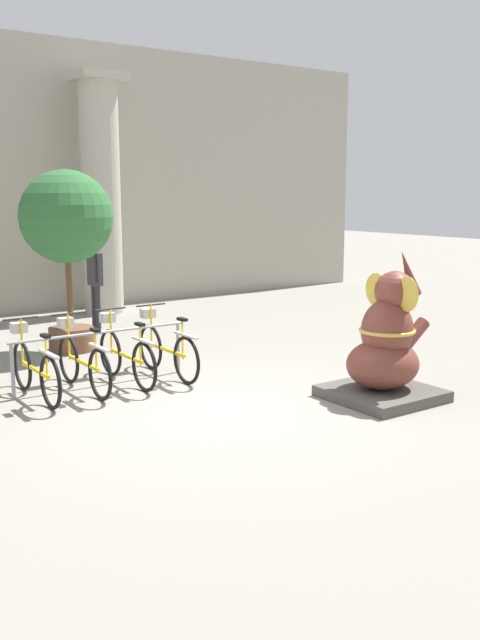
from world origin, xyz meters
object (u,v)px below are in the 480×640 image
bicycle_1 (82,361)px  bicycle_3 (166,349)px  bicycle_0 (34,368)px  bicycle_2 (125,355)px  elephant_statue (386,349)px  potted_tree (67,224)px  person_pedestrian (95,275)px

bicycle_1 → bicycle_3: same height
bicycle_0 → bicycle_2: size_ratio=1.00×
bicycle_3 → elephant_statue: bearing=-56.4°
bicycle_2 → potted_tree: (0.17, 2.42, 1.73)m
bicycle_2 → elephant_statue: elephant_statue is taller
potted_tree → elephant_statue: bearing=-66.0°
bicycle_1 → person_pedestrian: person_pedestrian is taller
bicycle_3 → person_pedestrian: person_pedestrian is taller
bicycle_0 → bicycle_3: same height
bicycle_2 → bicycle_3: (0.66, -0.00, 0.00)m
bicycle_2 → bicycle_3: same height
bicycle_2 → person_pedestrian: bearing=71.6°
bicycle_0 → bicycle_1: bearing=-0.5°
bicycle_1 → bicycle_2: bearing=3.2°
bicycle_1 → bicycle_3: 1.32m
bicycle_0 → person_pedestrian: size_ratio=1.01×
potted_tree → bicycle_1: bearing=-108.6°
bicycle_3 → elephant_statue: size_ratio=0.89×
person_pedestrian → bicycle_3: bearing=-99.7°
bicycle_0 → bicycle_1: (0.66, -0.01, 0.00)m
bicycle_2 → potted_tree: size_ratio=0.58×
bicycle_0 → potted_tree: 3.35m
bicycle_3 → person_pedestrian: size_ratio=1.01×
elephant_statue → bicycle_1: bearing=139.6°
elephant_statue → person_pedestrian: elephant_statue is taller
potted_tree → bicycle_0: bearing=-121.3°
bicycle_1 → bicycle_2: size_ratio=1.00×
bicycle_0 → bicycle_3: 1.98m
elephant_statue → bicycle_2: bearing=132.4°
bicycle_3 → potted_tree: 3.02m
person_pedestrian → bicycle_1: bearing=-116.1°
bicycle_1 → potted_tree: (0.83, 2.45, 1.73)m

